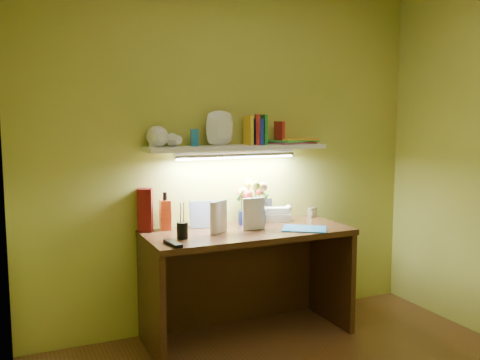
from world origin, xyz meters
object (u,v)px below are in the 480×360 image
object	(u,v)px
telephone	(276,213)
whisky_bottle	(165,211)
desk	(248,283)
flower_bouquet	(252,200)
desk_clock	(312,212)

from	to	relation	value
telephone	whisky_bottle	xyz separation A→B (m)	(-0.83, 0.04, 0.07)
desk	whisky_bottle	size ratio (longest dim) A/B	5.41
flower_bouquet	whisky_bottle	world-z (taller)	flower_bouquet
flower_bouquet	telephone	world-z (taller)	flower_bouquet
desk	flower_bouquet	xyz separation A→B (m)	(0.11, 0.16, 0.55)
desk_clock	whisky_bottle	world-z (taller)	whisky_bottle
telephone	desk_clock	xyz separation A→B (m)	(0.33, 0.02, -0.02)
telephone	desk_clock	distance (m)	0.33
telephone	whisky_bottle	size ratio (longest dim) A/B	0.76
desk	desk_clock	world-z (taller)	desk_clock
desk	flower_bouquet	size ratio (longest dim) A/B	4.07
whisky_bottle	desk	bearing A→B (deg)	-24.02
flower_bouquet	desk_clock	size ratio (longest dim) A/B	4.78
flower_bouquet	desk_clock	xyz separation A→B (m)	(0.54, 0.05, -0.14)
desk	whisky_bottle	distance (m)	0.75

